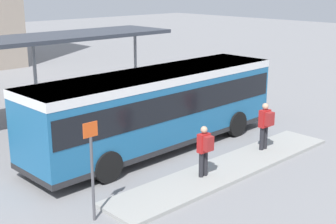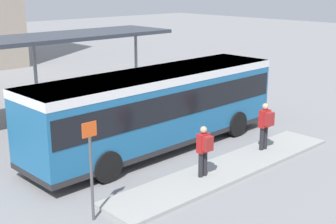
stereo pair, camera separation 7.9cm
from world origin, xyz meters
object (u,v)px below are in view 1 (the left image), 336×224
object	(u,v)px
city_bus	(158,104)
pedestrian_waiting	(265,123)
bicycle_black	(226,84)
platform_sign	(92,167)
pedestrian_companion	(205,148)
bicycle_yellow	(236,86)
bicycle_blue	(245,90)

from	to	relation	value
city_bus	pedestrian_waiting	distance (m)	4.14
city_bus	bicycle_black	size ratio (longest dim) A/B	6.85
bicycle_black	city_bus	bearing A→B (deg)	-56.37
city_bus	bicycle_black	xyz separation A→B (m)	(9.99, 4.84, -1.43)
city_bus	platform_sign	bearing A→B (deg)	-150.14
pedestrian_waiting	pedestrian_companion	bearing A→B (deg)	96.79
pedestrian_waiting	bicycle_yellow	size ratio (longest dim) A/B	1.03
platform_sign	bicycle_blue	bearing A→B (deg)	22.80
bicycle_blue	pedestrian_waiting	bearing A→B (deg)	139.57
pedestrian_companion	bicycle_black	xyz separation A→B (m)	(10.96, 8.16, -0.75)
city_bus	bicycle_blue	world-z (taller)	city_bus
bicycle_blue	bicycle_yellow	world-z (taller)	bicycle_yellow
bicycle_blue	bicycle_black	world-z (taller)	bicycle_black
bicycle_black	pedestrian_companion	bearing A→B (deg)	-45.53
city_bus	bicycle_blue	xyz separation A→B (m)	(9.59, 3.11, -1.43)
city_bus	bicycle_yellow	xyz separation A→B (m)	(9.86, 3.97, -1.40)
bicycle_blue	bicycle_black	size ratio (longest dim) A/B	0.99
pedestrian_waiting	bicycle_yellow	world-z (taller)	pedestrian_waiting
platform_sign	bicycle_black	bearing A→B (deg)	27.61
city_bus	bicycle_black	bearing A→B (deg)	24.81
city_bus	pedestrian_companion	bearing A→B (deg)	-107.31
pedestrian_waiting	bicycle_yellow	distance (m)	10.19
bicycle_blue	bicycle_yellow	size ratio (longest dim) A/B	0.90
pedestrian_companion	platform_sign	size ratio (longest dim) A/B	0.61
bicycle_yellow	bicycle_black	world-z (taller)	bicycle_yellow
city_bus	bicycle_blue	size ratio (longest dim) A/B	6.94
bicycle_black	platform_sign	size ratio (longest dim) A/B	0.57
pedestrian_companion	bicycle_blue	distance (m)	12.39
bicycle_yellow	bicycle_black	bearing A→B (deg)	-5.63
city_bus	pedestrian_waiting	size ratio (longest dim) A/B	6.06
platform_sign	pedestrian_waiting	bearing A→B (deg)	-0.49
city_bus	bicycle_yellow	size ratio (longest dim) A/B	6.26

